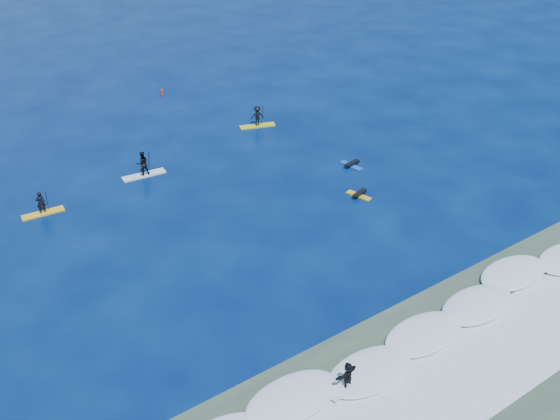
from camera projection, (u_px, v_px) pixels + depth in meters
ground at (292, 249)px, 38.49m from camera, size 160.00×160.00×0.00m
shallow_water at (469, 393)px, 28.67m from camera, size 90.00×13.00×0.01m
breaking_wave at (407, 343)px, 31.47m from camera, size 40.00×6.00×0.30m
whitewater at (453, 380)px, 29.37m from camera, size 34.00×5.00×0.02m
sup_paddler_left at (41, 206)px, 41.72m from camera, size 2.82×0.92×1.95m
sup_paddler_center at (143, 165)px, 46.23m from camera, size 3.30×1.12×2.27m
sup_paddler_right at (257, 117)px, 53.95m from camera, size 3.18×1.71×2.17m
prone_paddler_near at (359, 194)px, 43.99m from camera, size 1.48×1.94×0.39m
prone_paddler_far at (351, 164)px, 47.91m from camera, size 1.56×2.02×0.41m
wave_surfer at (347, 377)px, 28.40m from camera, size 2.16×0.84×1.52m
marker_buoy at (162, 92)px, 60.79m from camera, size 0.27×0.27×0.65m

